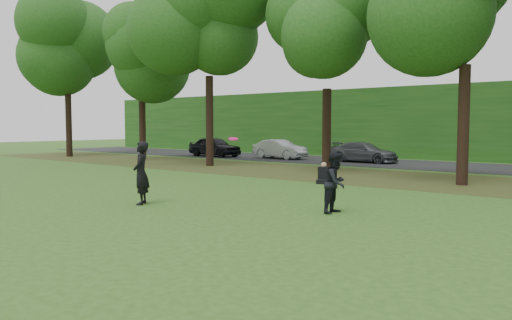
{
  "coord_description": "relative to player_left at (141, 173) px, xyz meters",
  "views": [
    {
      "loc": [
        9.79,
        -7.63,
        2.32
      ],
      "look_at": [
        0.69,
        3.7,
        1.3
      ],
      "focal_mm": 35.0,
      "sensor_mm": 36.0,
      "label": 1
    }
  ],
  "objects": [
    {
      "name": "far_hedge",
      "position": [
        1.89,
        25.45,
        1.58
      ],
      "size": [
        70.0,
        3.0,
        5.0
      ],
      "primitive_type": "cube",
      "color": "#1B4B15",
      "rests_on": "ground"
    },
    {
      "name": "leaf_litter",
      "position": [
        1.89,
        11.45,
        -0.92
      ],
      "size": [
        60.0,
        7.0,
        0.01
      ],
      "primitive_type": "cube",
      "color": "#4A3E1A",
      "rests_on": "ground"
    },
    {
      "name": "player_right",
      "position": [
        5.14,
        2.3,
        -0.12
      ],
      "size": [
        0.64,
        0.81,
        1.6
      ],
      "primitive_type": "imported",
      "rotation": [
        0.0,
        0.0,
        1.62
      ],
      "color": "black",
      "rests_on": "ground"
    },
    {
      "name": "ground",
      "position": [
        1.89,
        -1.55,
        -0.92
      ],
      "size": [
        120.0,
        120.0,
        0.0
      ],
      "primitive_type": "plane",
      "color": "#2F5019",
      "rests_on": "ground"
    },
    {
      "name": "street",
      "position": [
        1.89,
        19.45,
        -0.91
      ],
      "size": [
        70.0,
        7.0,
        0.02
      ],
      "primitive_type": "cube",
      "color": "black",
      "rests_on": "ground"
    },
    {
      "name": "seated_person",
      "position": [
        1.31,
        8.04,
        -0.61
      ],
      "size": [
        0.64,
        0.83,
        0.83
      ],
      "rotation": [
        0.0,
        0.0,
        0.36
      ],
      "color": "black",
      "rests_on": "ground"
    },
    {
      "name": "parked_cars",
      "position": [
        1.1,
        18.31,
        -0.24
      ],
      "size": [
        37.33,
        3.4,
        1.44
      ],
      "color": "black",
      "rests_on": "street"
    },
    {
      "name": "frisbee",
      "position": [
        2.44,
        1.3,
        1.01
      ],
      "size": [
        0.38,
        0.38,
        0.09
      ],
      "color": "#EA1377",
      "rests_on": "ground"
    },
    {
      "name": "player_left",
      "position": [
        0.0,
        0.0,
        0.0
      ],
      "size": [
        0.77,
        0.8,
        1.85
      ],
      "primitive_type": "imported",
      "rotation": [
        0.0,
        0.0,
        -0.88
      ],
      "color": "black",
      "rests_on": "ground"
    }
  ]
}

